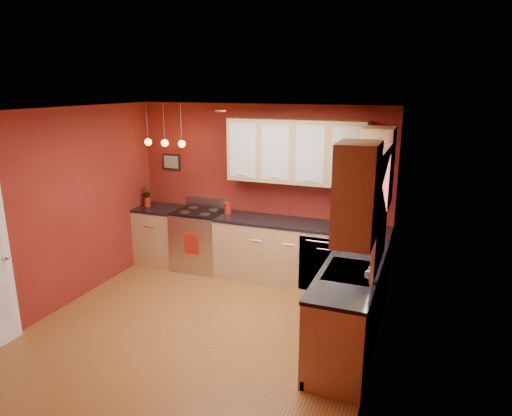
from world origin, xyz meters
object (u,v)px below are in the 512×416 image
at_px(red_canister, 228,208).
at_px(soap_pump, 370,274).
at_px(gas_range, 200,239).
at_px(coffee_maker, 349,219).
at_px(sink, 350,273).

height_order(red_canister, soap_pump, soap_pump).
xyz_separation_m(gas_range, coffee_maker, (2.33, 0.05, 0.57)).
relative_size(sink, coffee_maker, 2.87).
relative_size(gas_range, red_canister, 6.32).
height_order(sink, soap_pump, sink).
bearing_deg(coffee_maker, gas_range, 174.04).
distance_m(sink, coffee_maker, 1.59).
distance_m(red_canister, soap_pump, 2.98).
xyz_separation_m(coffee_maker, soap_pump, (0.53, -1.79, -0.02)).
distance_m(gas_range, red_canister, 0.72).
height_order(gas_range, soap_pump, soap_pump).
bearing_deg(red_canister, coffee_maker, -0.10).
height_order(sink, coffee_maker, sink).
bearing_deg(coffee_maker, red_canister, 172.61).
xyz_separation_m(gas_range, sink, (2.62, -1.50, 0.43)).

